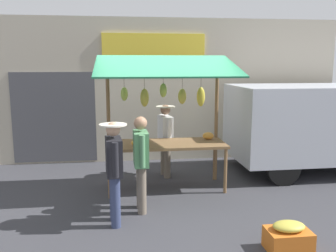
% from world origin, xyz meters
% --- Properties ---
extents(ground_plane, '(40.00, 40.00, 0.00)m').
position_xyz_m(ground_plane, '(0.00, 0.00, 0.00)').
color(ground_plane, '#38383D').
extents(street_backdrop, '(9.00, 0.30, 3.40)m').
position_xyz_m(street_backdrop, '(0.05, -2.20, 1.70)').
color(street_backdrop, '#B2A893').
rests_on(street_backdrop, ground).
extents(market_stall, '(2.50, 1.46, 2.50)m').
position_xyz_m(market_stall, '(-0.01, -0.03, 1.55)').
color(market_stall, brown).
rests_on(market_stall, ground).
extents(vendor_with_sunhat, '(0.39, 0.65, 1.51)m').
position_xyz_m(vendor_with_sunhat, '(-0.08, -0.75, 0.88)').
color(vendor_with_sunhat, '#726656').
rests_on(vendor_with_sunhat, ground).
extents(shopper_with_shopping_bag, '(0.23, 0.67, 1.53)m').
position_xyz_m(shopper_with_shopping_bag, '(0.52, 1.01, 0.87)').
color(shopper_with_shopping_bag, '#726656').
rests_on(shopper_with_shopping_bag, ground).
extents(shopper_with_ponytail, '(0.39, 0.66, 1.52)m').
position_xyz_m(shopper_with_ponytail, '(0.93, 1.44, 0.89)').
color(shopper_with_ponytail, navy).
rests_on(shopper_with_ponytail, ground).
extents(parked_van, '(4.42, 1.89, 1.88)m').
position_xyz_m(parked_van, '(-3.61, -0.74, 1.12)').
color(parked_van, silver).
rests_on(parked_van, ground).
extents(produce_crate_near, '(0.54, 0.39, 0.38)m').
position_xyz_m(produce_crate_near, '(-1.24, 2.51, 0.18)').
color(produce_crate_near, '#D1661E').
rests_on(produce_crate_near, ground).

